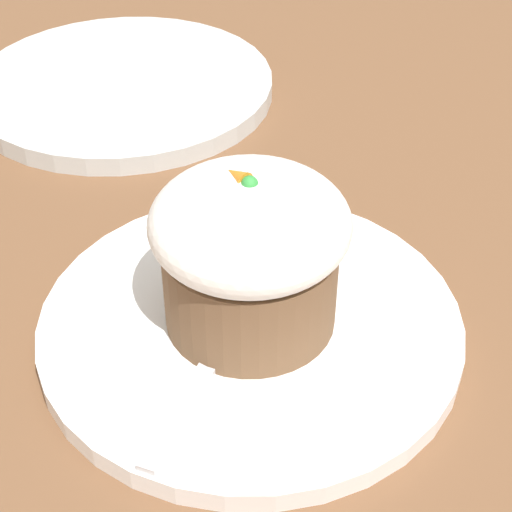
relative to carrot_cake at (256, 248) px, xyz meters
The scene contains 5 objects.
ground_plane 0.06m from the carrot_cake, 87.26° to the left, with size 4.00×4.00×0.00m, color brown.
dessert_plate 0.06m from the carrot_cake, 87.26° to the left, with size 0.24×0.24×0.01m.
carrot_cake is the anchor object (origin of this frame).
spoon 0.06m from the carrot_cake, 106.62° to the left, with size 0.08×0.12×0.01m.
side_plate 0.31m from the carrot_cake, 18.36° to the right, with size 0.25×0.25×0.02m.
Camera 1 is at (-0.28, 0.23, 0.35)m, focal length 60.00 mm.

